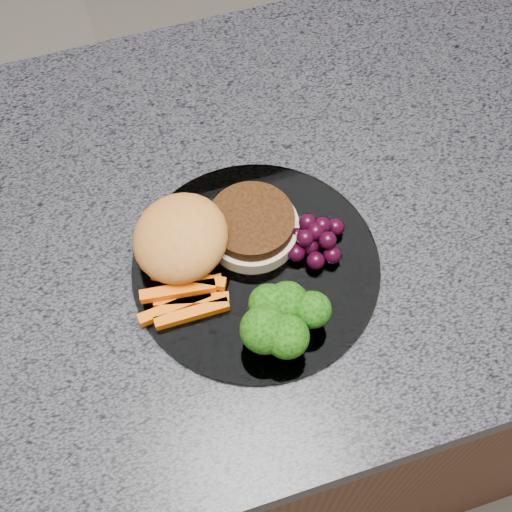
{
  "coord_description": "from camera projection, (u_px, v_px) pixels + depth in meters",
  "views": [
    {
      "loc": [
        -0.03,
        -0.4,
        1.56
      ],
      "look_at": [
        0.08,
        -0.07,
        0.93
      ],
      "focal_mm": 50.0,
      "sensor_mm": 36.0,
      "label": 1
    }
  ],
  "objects": [
    {
      "name": "carrot_sticks",
      "position": [
        185.0,
        296.0,
        0.72
      ],
      "size": [
        0.1,
        0.06,
        0.02
      ],
      "rotation": [
        0.0,
        0.0,
        -0.39
      ],
      "color": "#FB6704",
      "rests_on": "plate"
    },
    {
      "name": "grape_bunch",
      "position": [
        316.0,
        239.0,
        0.74
      ],
      "size": [
        0.07,
        0.06,
        0.03
      ],
      "rotation": [
        0.0,
        0.0,
        -0.15
      ],
      "color": "black",
      "rests_on": "plate"
    },
    {
      "name": "burger",
      "position": [
        206.0,
        236.0,
        0.73
      ],
      "size": [
        0.19,
        0.11,
        0.05
      ],
      "rotation": [
        0.0,
        0.0,
        0.11
      ],
      "color": "beige",
      "rests_on": "plate"
    },
    {
      "name": "plate",
      "position": [
        256.0,
        267.0,
        0.75
      ],
      "size": [
        0.26,
        0.26,
        0.01
      ],
      "primitive_type": "cylinder",
      "color": "white",
      "rests_on": "countertop"
    },
    {
      "name": "countertop",
      "position": [
        170.0,
        241.0,
        0.79
      ],
      "size": [
        1.2,
        0.6,
        0.04
      ],
      "primitive_type": "cube",
      "color": "#45444D",
      "rests_on": "island_cabinet"
    },
    {
      "name": "broccoli",
      "position": [
        281.0,
        319.0,
        0.68
      ],
      "size": [
        0.09,
        0.08,
        0.06
      ],
      "rotation": [
        0.0,
        0.0,
        0.42
      ],
      "color": "olive",
      "rests_on": "plate"
    },
    {
      "name": "island_cabinet",
      "position": [
        199.0,
        377.0,
        1.18
      ],
      "size": [
        1.2,
        0.6,
        0.86
      ],
      "primitive_type": "cube",
      "color": "#57311E",
      "rests_on": "ground"
    }
  ]
}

